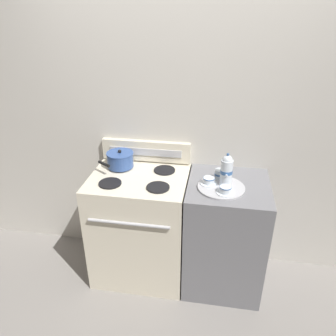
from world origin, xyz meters
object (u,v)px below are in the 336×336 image
object	(u,v)px
saucepan	(120,159)
teacup_right	(209,181)
teacup_left	(225,190)
creamer_jug	(219,174)
serving_tray	(221,187)
stove	(141,226)
teapot	(227,170)

from	to	relation	value
saucepan	teacup_right	world-z (taller)	saucepan
teacup_left	creamer_jug	distance (m)	0.21
serving_tray	stove	bearing A→B (deg)	174.20
teapot	teacup_right	xyz separation A→B (m)	(-0.12, -0.00, -0.09)
teacup_left	creamer_jug	xyz separation A→B (m)	(-0.05, 0.21, 0.01)
saucepan	teapot	size ratio (longest dim) A/B	1.15
serving_tray	teacup_left	world-z (taller)	teacup_left
saucepan	teacup_right	distance (m)	0.74
stove	saucepan	distance (m)	0.58
stove	serving_tray	size ratio (longest dim) A/B	2.75
stove	teapot	world-z (taller)	teapot
teapot	teacup_right	distance (m)	0.15
serving_tray	creamer_jug	distance (m)	0.13
stove	serving_tray	world-z (taller)	serving_tray
stove	teacup_right	distance (m)	0.74
creamer_jug	serving_tray	bearing A→B (deg)	-80.19
teapot	serving_tray	bearing A→B (deg)	-131.25
creamer_jug	saucepan	bearing A→B (deg)	174.39
stove	creamer_jug	bearing A→B (deg)	5.38
stove	teacup_left	bearing A→B (deg)	-12.57
serving_tray	teacup_right	world-z (taller)	teacup_right
serving_tray	creamer_jug	xyz separation A→B (m)	(-0.02, 0.12, 0.04)
teapot	teacup_right	size ratio (longest dim) A/B	2.00
stove	teapot	bearing A→B (deg)	-2.76
teacup_right	teapot	bearing A→B (deg)	2.04
stove	creamer_jug	xyz separation A→B (m)	(0.61, 0.06, 0.52)
stove	teacup_right	xyz separation A→B (m)	(0.54, -0.04, 0.50)
teacup_right	creamer_jug	world-z (taller)	creamer_jug
teacup_left	creamer_jug	size ratio (longest dim) A/B	1.69
saucepan	creamer_jug	world-z (taller)	saucepan
teacup_right	creamer_jug	distance (m)	0.12
stove	teapot	size ratio (longest dim) A/B	3.74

